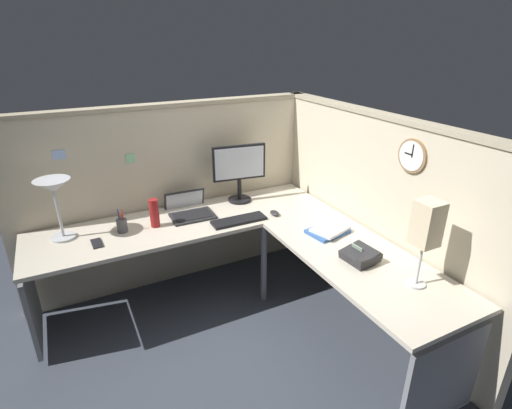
{
  "coord_description": "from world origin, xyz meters",
  "views": [
    {
      "loc": [
        -1.16,
        -2.29,
        2.09
      ],
      "look_at": [
        0.13,
        0.23,
        0.86
      ],
      "focal_mm": 27.83,
      "sensor_mm": 36.0,
      "label": 1
    }
  ],
  "objects": [
    {
      "name": "ground_plane",
      "position": [
        0.0,
        0.0,
        0.0
      ],
      "size": [
        6.8,
        6.8,
        0.0
      ],
      "primitive_type": "plane",
      "color": "#383D47"
    },
    {
      "name": "cubicle_wall_back",
      "position": [
        -0.36,
        0.87,
        0.79
      ],
      "size": [
        2.57,
        0.12,
        1.58
      ],
      "color": "beige",
      "rests_on": "ground"
    },
    {
      "name": "cubicle_wall_right",
      "position": [
        0.87,
        -0.27,
        0.79
      ],
      "size": [
        0.12,
        2.37,
        1.58
      ],
      "color": "beige",
      "rests_on": "ground"
    },
    {
      "name": "desk",
      "position": [
        -0.15,
        -0.05,
        0.63
      ],
      "size": [
        2.35,
        2.15,
        0.73
      ],
      "color": "beige",
      "rests_on": "ground"
    },
    {
      "name": "monitor",
      "position": [
        0.17,
        0.64,
        1.02
      ],
      "size": [
        0.46,
        0.2,
        0.5
      ],
      "color": "black",
      "rests_on": "desk"
    },
    {
      "name": "laptop",
      "position": [
        -0.3,
        0.6,
        0.75
      ],
      "size": [
        0.35,
        0.39,
        0.22
      ],
      "color": "#232326",
      "rests_on": "desk"
    },
    {
      "name": "keyboard",
      "position": [
        -0.01,
        0.26,
        0.74
      ],
      "size": [
        0.43,
        0.15,
        0.02
      ],
      "primitive_type": "cube",
      "rotation": [
        0.0,
        0.0,
        -0.01
      ],
      "color": "black",
      "rests_on": "desk"
    },
    {
      "name": "computer_mouse",
      "position": [
        0.3,
        0.24,
        0.75
      ],
      "size": [
        0.06,
        0.1,
        0.03
      ],
      "primitive_type": "ellipsoid",
      "color": "#232326",
      "rests_on": "desk"
    },
    {
      "name": "desk_lamp_dome",
      "position": [
        -1.25,
        0.59,
        1.09
      ],
      "size": [
        0.24,
        0.24,
        0.44
      ],
      "color": "#B7BABF",
      "rests_on": "desk"
    },
    {
      "name": "pen_cup",
      "position": [
        -0.85,
        0.5,
        0.78
      ],
      "size": [
        0.08,
        0.08,
        0.18
      ],
      "color": "#4C4C51",
      "rests_on": "desk"
    },
    {
      "name": "cell_phone",
      "position": [
        -1.05,
        0.38,
        0.73
      ],
      "size": [
        0.07,
        0.15,
        0.01
      ],
      "primitive_type": "cube",
      "rotation": [
        0.0,
        0.0,
        0.04
      ],
      "color": "black",
      "rests_on": "desk"
    },
    {
      "name": "thermos_flask",
      "position": [
        -0.61,
        0.47,
        0.84
      ],
      "size": [
        0.07,
        0.07,
        0.22
      ],
      "primitive_type": "cylinder",
      "color": "maroon",
      "rests_on": "desk"
    },
    {
      "name": "office_phone",
      "position": [
        0.44,
        -0.63,
        0.77
      ],
      "size": [
        0.2,
        0.22,
        0.11
      ],
      "color": "#232326",
      "rests_on": "desk"
    },
    {
      "name": "book_stack",
      "position": [
        0.5,
        -0.21,
        0.75
      ],
      "size": [
        0.32,
        0.26,
        0.04
      ],
      "color": "#335999",
      "rests_on": "desk"
    },
    {
      "name": "desk_lamp_paper",
      "position": [
        0.56,
        -0.98,
        1.11
      ],
      "size": [
        0.13,
        0.13,
        0.53
      ],
      "color": "#B7BABF",
      "rests_on": "desk"
    },
    {
      "name": "wall_clock",
      "position": [
        0.82,
        -0.59,
        1.38
      ],
      "size": [
        0.04,
        0.22,
        0.22
      ],
      "color": "olive"
    },
    {
      "name": "pinned_note_leftmost",
      "position": [
        -0.68,
        0.82,
        1.19
      ],
      "size": [
        0.07,
        0.0,
        0.08
      ],
      "primitive_type": "cube",
      "color": "#8CCC99"
    },
    {
      "name": "pinned_note_middle",
      "position": [
        -1.17,
        0.82,
        1.28
      ],
      "size": [
        0.09,
        0.0,
        0.07
      ],
      "primitive_type": "cube",
      "color": "#99B7E5"
    }
  ]
}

